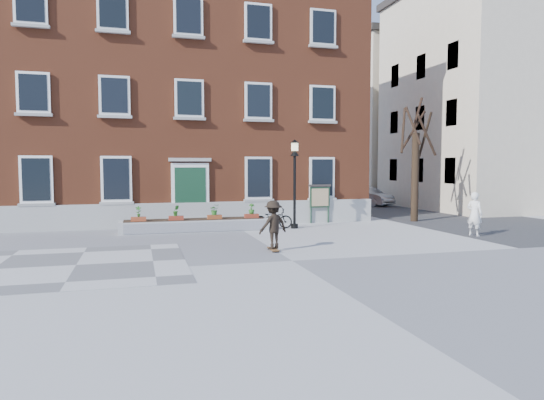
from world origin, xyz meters
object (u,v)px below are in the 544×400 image
object	(u,v)px
bicycle	(273,218)
skateboarder	(273,225)
bystander	(475,214)
parked_car	(368,196)
notice_board	(320,197)
lamp_post	(295,171)

from	to	relation	value
bicycle	skateboarder	size ratio (longest dim) A/B	1.04
bystander	skateboarder	world-z (taller)	bystander
skateboarder	parked_car	bearing A→B (deg)	54.39
parked_car	bystander	bearing A→B (deg)	-121.03
notice_board	skateboarder	distance (m)	8.17
lamp_post	notice_board	world-z (taller)	lamp_post
lamp_post	notice_board	size ratio (longest dim) A/B	2.10
bystander	notice_board	world-z (taller)	notice_board
notice_board	bystander	bearing A→B (deg)	-53.71
parked_car	bystander	size ratio (longest dim) A/B	2.20
parked_car	notice_board	world-z (taller)	notice_board
bicycle	lamp_post	size ratio (longest dim) A/B	0.44
parked_car	skateboarder	world-z (taller)	skateboarder
parked_car	bystander	world-z (taller)	bystander
parked_car	lamp_post	world-z (taller)	lamp_post
bystander	skateboarder	xyz separation A→B (m)	(-8.56, -1.12, -0.01)
bicycle	notice_board	world-z (taller)	notice_board
parked_car	skateboarder	bearing A→B (deg)	-145.78
notice_board	skateboarder	size ratio (longest dim) A/B	1.13
lamp_post	parked_car	bearing A→B (deg)	49.98
parked_car	skateboarder	size ratio (longest dim) A/B	2.33
bicycle	notice_board	size ratio (longest dim) A/B	0.92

